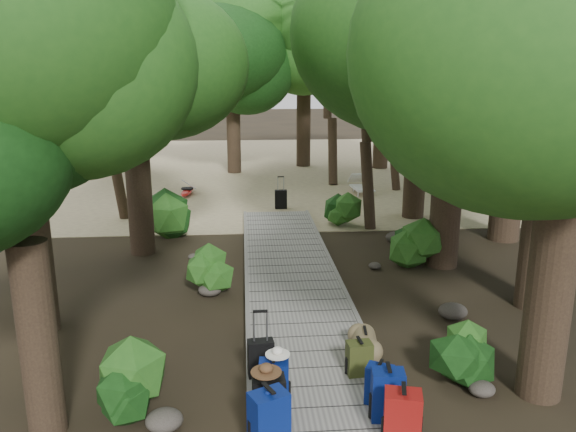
{
  "coord_description": "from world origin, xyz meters",
  "views": [
    {
      "loc": [
        -0.99,
        -9.81,
        4.28
      ],
      "look_at": [
        0.05,
        3.0,
        1.0
      ],
      "focal_mm": 35.0,
      "sensor_mm": 36.0,
      "label": 1
    }
  ],
  "objects_px": {
    "backpack_right_a": "(402,416)",
    "lone_suitcase_on_sand": "(281,199)",
    "duffel_right_khaki": "(365,343)",
    "backpack_right_d": "(359,356)",
    "sun_lounger": "(362,185)",
    "suitcase_on_boardwalk": "(261,359)",
    "backpack_right_b": "(388,392)",
    "backpack_left_b": "(269,399)",
    "kayak": "(187,190)",
    "backpack_left_c": "(274,381)",
    "backpack_right_c": "(379,383)",
    "backpack_left_a": "(269,418)"
  },
  "relations": [
    {
      "from": "backpack_right_b",
      "to": "lone_suitcase_on_sand",
      "type": "relative_size",
      "value": 1.19
    },
    {
      "from": "kayak",
      "to": "sun_lounger",
      "type": "relative_size",
      "value": 1.6
    },
    {
      "from": "duffel_right_khaki",
      "to": "kayak",
      "type": "height_order",
      "value": "duffel_right_khaki"
    },
    {
      "from": "suitcase_on_boardwalk",
      "to": "lone_suitcase_on_sand",
      "type": "bearing_deg",
      "value": 78.6
    },
    {
      "from": "backpack_right_a",
      "to": "lone_suitcase_on_sand",
      "type": "relative_size",
      "value": 1.24
    },
    {
      "from": "backpack_right_a",
      "to": "backpack_right_d",
      "type": "bearing_deg",
      "value": 109.72
    },
    {
      "from": "backpack_left_c",
      "to": "lone_suitcase_on_sand",
      "type": "height_order",
      "value": "backpack_left_c"
    },
    {
      "from": "suitcase_on_boardwalk",
      "to": "backpack_right_b",
      "type": "bearing_deg",
      "value": -41.72
    },
    {
      "from": "backpack_left_a",
      "to": "sun_lounger",
      "type": "height_order",
      "value": "backpack_left_a"
    },
    {
      "from": "duffel_right_khaki",
      "to": "backpack_right_d",
      "type": "bearing_deg",
      "value": -102.89
    },
    {
      "from": "backpack_right_b",
      "to": "backpack_left_c",
      "type": "bearing_deg",
      "value": 171.8
    },
    {
      "from": "backpack_left_a",
      "to": "backpack_right_c",
      "type": "relative_size",
      "value": 1.36
    },
    {
      "from": "kayak",
      "to": "backpack_right_d",
      "type": "bearing_deg",
      "value": -70.2
    },
    {
      "from": "backpack_left_c",
      "to": "sun_lounger",
      "type": "height_order",
      "value": "backpack_left_c"
    },
    {
      "from": "sun_lounger",
      "to": "backpack_left_b",
      "type": "bearing_deg",
      "value": -110.02
    },
    {
      "from": "backpack_left_a",
      "to": "kayak",
      "type": "distance_m",
      "value": 14.69
    },
    {
      "from": "backpack_right_c",
      "to": "backpack_left_c",
      "type": "bearing_deg",
      "value": -154.52
    },
    {
      "from": "backpack_right_c",
      "to": "suitcase_on_boardwalk",
      "type": "height_order",
      "value": "backpack_right_c"
    },
    {
      "from": "kayak",
      "to": "sun_lounger",
      "type": "xyz_separation_m",
      "value": [
        6.34,
        -0.3,
        0.16
      ]
    },
    {
      "from": "backpack_left_b",
      "to": "suitcase_on_boardwalk",
      "type": "bearing_deg",
      "value": 90.45
    },
    {
      "from": "backpack_left_c",
      "to": "kayak",
      "type": "bearing_deg",
      "value": 104.72
    },
    {
      "from": "backpack_left_b",
      "to": "kayak",
      "type": "xyz_separation_m",
      "value": [
        -2.29,
        14.09,
        -0.3
      ]
    },
    {
      "from": "backpack_right_c",
      "to": "lone_suitcase_on_sand",
      "type": "bearing_deg",
      "value": 119.52
    },
    {
      "from": "backpack_left_b",
      "to": "suitcase_on_boardwalk",
      "type": "height_order",
      "value": "backpack_left_b"
    },
    {
      "from": "backpack_right_a",
      "to": "kayak",
      "type": "distance_m",
      "value": 15.06
    },
    {
      "from": "backpack_left_a",
      "to": "backpack_right_b",
      "type": "bearing_deg",
      "value": -7.99
    },
    {
      "from": "backpack_right_b",
      "to": "backpack_right_c",
      "type": "bearing_deg",
      "value": 100.13
    },
    {
      "from": "lone_suitcase_on_sand",
      "to": "sun_lounger",
      "type": "height_order",
      "value": "sun_lounger"
    },
    {
      "from": "backpack_right_d",
      "to": "sun_lounger",
      "type": "height_order",
      "value": "sun_lounger"
    },
    {
      "from": "backpack_left_b",
      "to": "sun_lounger",
      "type": "distance_m",
      "value": 14.37
    },
    {
      "from": "backpack_left_a",
      "to": "backpack_right_a",
      "type": "distance_m",
      "value": 1.52
    },
    {
      "from": "backpack_left_b",
      "to": "backpack_left_c",
      "type": "distance_m",
      "value": 0.42
    },
    {
      "from": "backpack_left_b",
      "to": "backpack_right_b",
      "type": "relative_size",
      "value": 1.0
    },
    {
      "from": "duffel_right_khaki",
      "to": "lone_suitcase_on_sand",
      "type": "bearing_deg",
      "value": 100.49
    },
    {
      "from": "backpack_right_a",
      "to": "sun_lounger",
      "type": "height_order",
      "value": "backpack_right_a"
    },
    {
      "from": "duffel_right_khaki",
      "to": "backpack_left_c",
      "type": "bearing_deg",
      "value": -131.87
    },
    {
      "from": "backpack_right_c",
      "to": "kayak",
      "type": "distance_m",
      "value": 14.21
    },
    {
      "from": "backpack_right_b",
      "to": "sun_lounger",
      "type": "distance_m",
      "value": 13.99
    },
    {
      "from": "suitcase_on_boardwalk",
      "to": "sun_lounger",
      "type": "height_order",
      "value": "suitcase_on_boardwalk"
    },
    {
      "from": "suitcase_on_boardwalk",
      "to": "sun_lounger",
      "type": "relative_size",
      "value": 0.28
    },
    {
      "from": "sun_lounger",
      "to": "duffel_right_khaki",
      "type": "bearing_deg",
      "value": -105.37
    },
    {
      "from": "backpack_right_a",
      "to": "backpack_right_d",
      "type": "xyz_separation_m",
      "value": [
        -0.17,
        1.6,
        -0.11
      ]
    },
    {
      "from": "backpack_left_c",
      "to": "backpack_right_c",
      "type": "relative_size",
      "value": 1.22
    },
    {
      "from": "suitcase_on_boardwalk",
      "to": "backpack_right_a",
      "type": "bearing_deg",
      "value": -52.07
    },
    {
      "from": "backpack_left_b",
      "to": "backpack_right_d",
      "type": "distance_m",
      "value": 1.74
    },
    {
      "from": "duffel_right_khaki",
      "to": "backpack_left_a",
      "type": "bearing_deg",
      "value": -119.44
    },
    {
      "from": "backpack_right_c",
      "to": "sun_lounger",
      "type": "distance_m",
      "value": 13.66
    },
    {
      "from": "backpack_left_c",
      "to": "suitcase_on_boardwalk",
      "type": "relative_size",
      "value": 1.25
    },
    {
      "from": "backpack_left_c",
      "to": "suitcase_on_boardwalk",
      "type": "distance_m",
      "value": 0.74
    },
    {
      "from": "duffel_right_khaki",
      "to": "kayak",
      "type": "relative_size",
      "value": 0.17
    }
  ]
}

